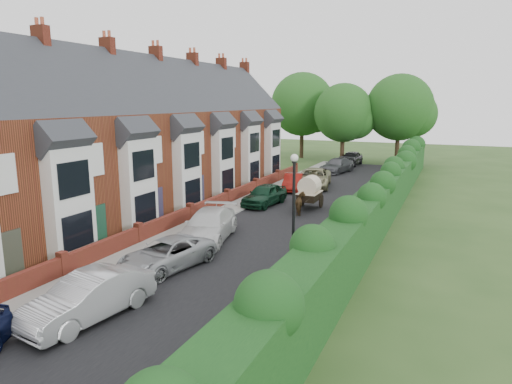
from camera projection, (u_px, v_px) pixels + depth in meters
ground at (171, 299)px, 16.99m from camera, size 140.00×140.00×0.00m
road at (269, 225)px, 27.06m from camera, size 6.00×58.00×0.02m
pavement_hedge_side at (337, 232)px, 25.43m from camera, size 2.20×58.00×0.12m
pavement_house_side at (212, 218)px, 28.57m from camera, size 1.70×58.00×0.12m
kerb_hedge_side at (319, 230)px, 25.85m from camera, size 0.18×58.00×0.13m
kerb_house_side at (224, 219)px, 28.26m from camera, size 0.18×58.00×0.13m
hedge at (371, 208)px, 24.42m from camera, size 2.10×58.00×2.85m
terrace_row at (115, 145)px, 29.37m from camera, size 9.05×40.50×11.50m
garden_wall_row at (190, 213)px, 27.99m from camera, size 0.35×40.35×1.10m
lamppost at (294, 199)px, 18.60m from camera, size 0.32×0.32×5.16m
tree_far_left at (347, 114)px, 52.89m from camera, size 7.14×6.80×9.29m
tree_far_right at (403, 109)px, 52.18m from camera, size 7.98×7.60×10.31m
tree_far_back at (306, 106)px, 57.75m from camera, size 8.40×8.00×10.82m
car_silver_a at (89, 297)px, 15.30m from camera, size 2.31×4.90×1.55m
car_silver_b at (166, 254)px, 19.94m from camera, size 3.06×5.04×1.31m
car_white at (209, 226)px, 24.05m from camera, size 3.36×5.79×1.58m
car_green at (265, 195)px, 32.10m from camera, size 2.21×4.58×1.51m
car_red at (293, 182)px, 37.52m from camera, size 2.35×4.35×1.36m
car_beige at (314, 178)px, 38.83m from camera, size 3.68×6.11×1.59m
car_grey at (337, 166)px, 46.69m from camera, size 3.10×5.36×1.46m
car_black at (351, 158)px, 52.11m from camera, size 2.12×4.79×1.60m
horse at (301, 204)px, 29.46m from camera, size 1.29×1.84×1.42m
horse_cart at (310, 190)px, 30.97m from camera, size 1.42×3.14×2.27m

